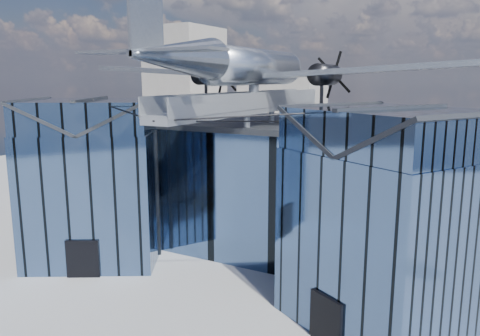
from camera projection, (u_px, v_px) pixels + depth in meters
The scene contains 4 objects.
ground_plane at pixel (226, 278), 31.48m from camera, with size 120.00×120.00×0.00m, color gray.
museum at pixel (264, 181), 35.45m from camera, with size 32.88×24.50×17.60m.
bg_towers at pixel (398, 100), 72.40m from camera, with size 77.00×24.50×26.00m.
tree_side_w at pixel (111, 167), 51.87m from camera, with size 4.36×4.36×5.18m.
Camera 1 is at (15.04, -25.43, 13.19)m, focal length 35.00 mm.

